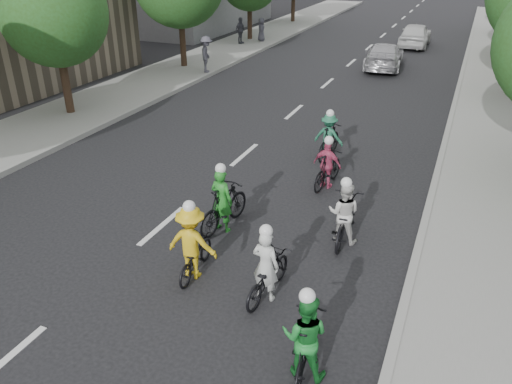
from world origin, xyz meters
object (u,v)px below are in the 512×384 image
Objects in this scene: spectator_0 at (206,54)px; cyclist_2 at (223,205)px; cyclist_6 at (306,340)px; follow_car_lead at (384,56)px; cyclist_4 at (329,139)px; follow_car_trail at (415,35)px; cyclist_0 at (267,273)px; cyclist_5 at (328,168)px; spectator_2 at (261,29)px; cyclist_1 at (344,217)px; spectator_1 at (240,30)px; cyclist_3 at (193,248)px.

cyclist_2 is at bearing -173.32° from spectator_0.
cyclist_6 is 0.39× the size of follow_car_lead.
cyclist_4 reaches higher than follow_car_trail.
cyclist_2 is 1.07× the size of spectator_0.
cyclist_0 reaches higher than cyclist_4.
follow_car_lead is at bearing 83.17° from follow_car_trail.
cyclist_2 is 1.10× the size of cyclist_5.
cyclist_0 is 0.90× the size of cyclist_2.
cyclist_5 reaches higher than follow_car_lead.
cyclist_4 is 1.00× the size of cyclist_6.
spectator_0 is at bearing -38.59° from cyclist_5.
cyclist_4 is (-0.84, 7.40, 0.09)m from cyclist_0.
spectator_0 reaches higher than cyclist_0.
cyclist_5 is 22.26m from spectator_2.
follow_car_trail reaches higher than follow_car_lead.
spectator_2 is at bearing -67.17° from cyclist_1.
cyclist_6 is 28.27m from spectator_1.
cyclist_6 reaches higher than cyclist_4.
spectator_1 is (-1.76, 7.98, -0.08)m from spectator_0.
cyclist_2 is 4.86m from cyclist_6.
cyclist_0 reaches higher than cyclist_5.
cyclist_3 reaches higher than cyclist_5.
cyclist_3 is 0.99× the size of cyclist_6.
spectator_2 is at bearing -73.45° from cyclist_6.
cyclist_4 is 9.23m from cyclist_6.
cyclist_3 is 7.42m from cyclist_4.
cyclist_2 is 23.62m from spectator_1.
spectator_1 is (-11.23, 18.34, 0.40)m from cyclist_5.
cyclist_0 is at bearing -171.11° from spectator_0.
cyclist_6 is at bearing 112.02° from cyclist_5.
follow_car_trail is (1.20, 25.85, 0.13)m from cyclist_2.
spectator_1 is (-12.82, 25.20, 0.34)m from cyclist_6.
spectator_0 is at bearing -52.56° from cyclist_0.
cyclist_2 is (-2.84, -0.64, 0.04)m from cyclist_1.
follow_car_trail is at bearing -101.04° from follow_car_lead.
follow_car_lead is at bearing -95.65° from cyclist_3.
cyclist_0 is 0.98× the size of cyclist_3.
cyclist_0 is 0.99× the size of cyclist_5.
spectator_2 is at bearing -17.96° from spectator_0.
cyclist_1 is 2.91m from cyclist_2.
cyclist_2 is at bearing -145.64° from spectator_1.
spectator_0 is at bearing -64.84° from cyclist_6.
spectator_2 is (-8.60, 23.00, 0.27)m from cyclist_2.
cyclist_1 is 4.26m from cyclist_6.
cyclist_3 is 1.19× the size of spectator_2.
cyclist_5 is at bearing -84.52° from cyclist_6.
cyclist_1 is 1.02× the size of cyclist_2.
cyclist_1 is at bearing 122.53° from cyclist_5.
cyclist_3 is at bearing 108.11° from cyclist_2.
cyclist_5 is at bearing -107.52° from cyclist_2.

